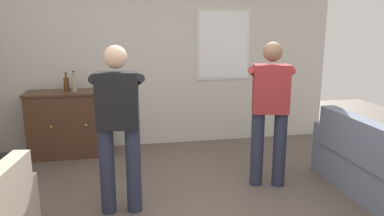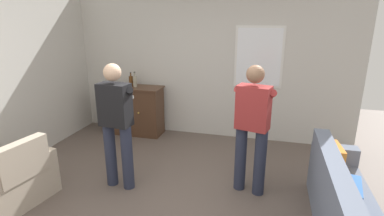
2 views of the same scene
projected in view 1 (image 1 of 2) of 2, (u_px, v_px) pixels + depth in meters
name	position (u px, v px, depth m)	size (l,w,h in m)	color
wall_back_with_window	(170.00, 55.00, 5.78)	(5.20, 0.15, 2.80)	beige
sideboard_cabinet	(71.00, 124.00, 5.36)	(1.19, 0.49, 0.94)	#472D1E
bottle_wine_green	(74.00, 84.00, 5.25)	(0.07, 0.07, 0.29)	gray
bottle_liquor_amber	(66.00, 84.00, 5.28)	(0.08, 0.08, 0.26)	#593314
person_standing_left	(118.00, 122.00, 3.64)	(0.56, 0.49, 1.68)	#282D42
person_standing_right	(270.00, 108.00, 4.27)	(0.54, 0.51, 1.68)	#282D42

